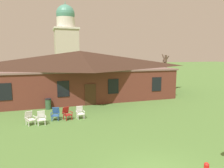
{
  "coord_description": "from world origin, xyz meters",
  "views": [
    {
      "loc": [
        -4.1,
        -6.64,
        5.02
      ],
      "look_at": [
        0.72,
        8.15,
        2.76
      ],
      "focal_mm": 33.57,
      "sensor_mm": 36.0,
      "label": 1
    }
  ],
  "objects_px": {
    "lawn_chair_by_porch": "(30,118)",
    "lawn_chair_right_end": "(80,112)",
    "lawn_chair_middle": "(67,113)",
    "lawn_chair_left_end": "(56,113)",
    "trash_bin": "(48,104)",
    "lawn_chair_near_door": "(41,118)"
  },
  "relations": [
    {
      "from": "lawn_chair_left_end",
      "to": "lawn_chair_near_door",
      "type": "bearing_deg",
      "value": -144.53
    },
    {
      "from": "lawn_chair_middle",
      "to": "trash_bin",
      "type": "height_order",
      "value": "trash_bin"
    },
    {
      "from": "lawn_chair_middle",
      "to": "lawn_chair_left_end",
      "type": "bearing_deg",
      "value": 170.09
    },
    {
      "from": "lawn_chair_left_end",
      "to": "trash_bin",
      "type": "xyz_separation_m",
      "value": [
        -0.47,
        3.42,
        -0.0
      ]
    },
    {
      "from": "lawn_chair_right_end",
      "to": "trash_bin",
      "type": "bearing_deg",
      "value": 122.58
    },
    {
      "from": "lawn_chair_right_end",
      "to": "trash_bin",
      "type": "xyz_separation_m",
      "value": [
        -2.3,
        3.6,
        -0.0
      ]
    },
    {
      "from": "lawn_chair_middle",
      "to": "trash_bin",
      "type": "distance_m",
      "value": 3.79
    },
    {
      "from": "lawn_chair_by_porch",
      "to": "lawn_chair_right_end",
      "type": "height_order",
      "value": "same"
    },
    {
      "from": "lawn_chair_near_door",
      "to": "lawn_chair_right_end",
      "type": "relative_size",
      "value": 1.0
    },
    {
      "from": "lawn_chair_left_end",
      "to": "lawn_chair_middle",
      "type": "bearing_deg",
      "value": -9.91
    },
    {
      "from": "lawn_chair_by_porch",
      "to": "lawn_chair_right_end",
      "type": "bearing_deg",
      "value": 6.0
    },
    {
      "from": "lawn_chair_by_porch",
      "to": "lawn_chair_middle",
      "type": "distance_m",
      "value": 2.67
    },
    {
      "from": "lawn_chair_near_door",
      "to": "lawn_chair_left_end",
      "type": "height_order",
      "value": "same"
    },
    {
      "from": "lawn_chair_by_porch",
      "to": "lawn_chair_middle",
      "type": "height_order",
      "value": "same"
    },
    {
      "from": "lawn_chair_right_end",
      "to": "trash_bin",
      "type": "distance_m",
      "value": 4.27
    },
    {
      "from": "trash_bin",
      "to": "lawn_chair_near_door",
      "type": "bearing_deg",
      "value": -97.74
    },
    {
      "from": "lawn_chair_near_door",
      "to": "trash_bin",
      "type": "bearing_deg",
      "value": 82.26
    },
    {
      "from": "lawn_chair_near_door",
      "to": "trash_bin",
      "type": "distance_m",
      "value": 4.19
    },
    {
      "from": "lawn_chair_by_porch",
      "to": "lawn_chair_right_end",
      "type": "xyz_separation_m",
      "value": [
        3.65,
        0.38,
        0.0
      ]
    },
    {
      "from": "lawn_chair_left_end",
      "to": "lawn_chair_middle",
      "type": "relative_size",
      "value": 1.0
    },
    {
      "from": "lawn_chair_right_end",
      "to": "lawn_chair_middle",
      "type": "bearing_deg",
      "value": 177.84
    },
    {
      "from": "lawn_chair_by_porch",
      "to": "lawn_chair_middle",
      "type": "xyz_separation_m",
      "value": [
        2.64,
        0.42,
        0.0
      ]
    }
  ]
}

